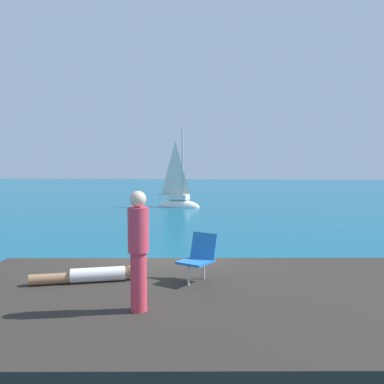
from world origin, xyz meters
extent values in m
plane|color=#0F5675|center=(0.00, 0.00, 0.00)|extent=(160.00, 160.00, 0.00)
cube|color=#2D2823|center=(1.23, -3.12, 0.48)|extent=(8.57, 5.55, 0.95)
cube|color=#312625|center=(3.61, -0.80, 0.00)|extent=(1.65, 1.28, 1.12)
cube|color=#2C281F|center=(-1.67, -1.07, 0.00)|extent=(1.44, 1.18, 0.85)
ellipsoid|color=white|center=(-2.18, 18.94, 0.00)|extent=(3.36, 1.95, 1.09)
cube|color=white|center=(-2.18, 18.94, 0.73)|extent=(1.55, 1.13, 0.36)
cylinder|color=#B7B7BC|center=(-1.90, 18.86, 3.03)|extent=(0.12, 0.12, 4.97)
cylinder|color=#B2B2B7|center=(-2.85, 19.14, 0.89)|extent=(1.93, 0.65, 0.10)
pyramid|color=silver|center=(-2.43, 19.01, 2.83)|extent=(1.54, 0.51, 3.78)
cylinder|color=white|center=(-0.57, -2.69, 1.07)|extent=(0.93, 0.51, 0.24)
cylinder|color=#9E704C|center=(-1.28, -2.93, 1.04)|extent=(0.72, 0.39, 0.18)
sphere|color=#9E704C|center=(-0.05, -2.52, 1.09)|extent=(0.22, 0.22, 0.22)
cylinder|color=#DB384C|center=(0.44, -3.96, 1.35)|extent=(0.22, 0.22, 0.80)
cylinder|color=#DB384C|center=(0.44, -3.96, 2.05)|extent=(0.28, 0.28, 0.60)
sphere|color=beige|center=(0.44, -3.96, 2.46)|extent=(0.22, 0.22, 0.22)
cube|color=blue|center=(1.07, -2.56, 1.30)|extent=(0.67, 0.68, 0.04)
cube|color=blue|center=(1.19, -2.33, 1.53)|extent=(0.49, 0.36, 0.45)
cylinder|color=silver|center=(0.97, -2.75, 1.13)|extent=(0.04, 0.04, 0.35)
cylinder|color=silver|center=(1.19, -2.33, 1.13)|extent=(0.04, 0.04, 0.35)
camera|label=1|loc=(1.70, -9.11, 2.90)|focal=37.33mm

